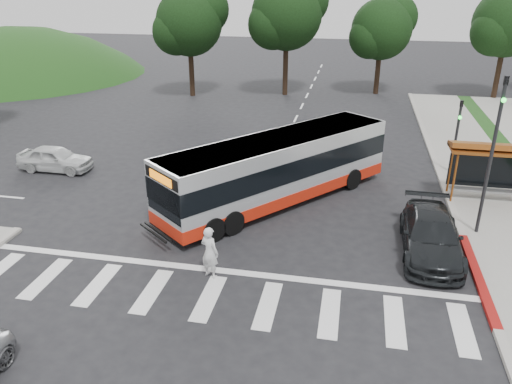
# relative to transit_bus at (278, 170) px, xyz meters

# --- Properties ---
(ground) EXTENTS (140.00, 140.00, 0.00)m
(ground) POSITION_rel_transit_bus_xyz_m (-1.02, -3.11, -1.56)
(ground) COLOR black
(ground) RESTS_ON ground
(sidewalk_east) EXTENTS (4.00, 40.00, 0.12)m
(sidewalk_east) POSITION_rel_transit_bus_xyz_m (9.98, 4.89, -1.50)
(sidewalk_east) COLOR gray
(sidewalk_east) RESTS_ON ground
(curb_east) EXTENTS (0.30, 40.00, 0.15)m
(curb_east) POSITION_rel_transit_bus_xyz_m (7.98, 4.89, -1.49)
(curb_east) COLOR #9E9991
(curb_east) RESTS_ON ground
(curb_east_red) EXTENTS (0.32, 6.00, 0.15)m
(curb_east_red) POSITION_rel_transit_bus_xyz_m (7.98, -5.11, -1.49)
(curb_east_red) COLOR maroon
(curb_east_red) RESTS_ON ground
(hillside_nw) EXTENTS (44.00, 44.00, 10.00)m
(hillside_nw) POSITION_rel_transit_bus_xyz_m (-33.02, 26.89, -1.56)
(hillside_nw) COLOR #183A12
(hillside_nw) RESTS_ON ground
(crosswalk_ladder) EXTENTS (18.00, 2.60, 0.01)m
(crosswalk_ladder) POSITION_rel_transit_bus_xyz_m (-1.02, -8.11, -1.56)
(crosswalk_ladder) COLOR silver
(crosswalk_ladder) RESTS_ON ground
(bus_shelter) EXTENTS (4.20, 1.60, 2.86)m
(bus_shelter) POSITION_rel_transit_bus_xyz_m (9.78, 2.00, 0.79)
(bus_shelter) COLOR #924918
(bus_shelter) RESTS_ON sidewalk_east
(traffic_signal_ne_tall) EXTENTS (0.18, 0.37, 6.50)m
(traffic_signal_ne_tall) POSITION_rel_transit_bus_xyz_m (8.58, -1.61, 2.31)
(traffic_signal_ne_tall) COLOR black
(traffic_signal_ne_tall) RESTS_ON ground
(traffic_signal_ne_short) EXTENTS (0.18, 0.37, 4.00)m
(traffic_signal_ne_short) POSITION_rel_transit_bus_xyz_m (8.58, 5.38, 0.91)
(traffic_signal_ne_short) COLOR black
(traffic_signal_ne_short) RESTS_ON ground
(tree_ne_a) EXTENTS (6.16, 5.74, 9.30)m
(tree_ne_a) POSITION_rel_transit_bus_xyz_m (15.05, 24.96, 4.83)
(tree_ne_a) COLOR black
(tree_ne_a) RESTS_ON parking_lot
(tree_north_a) EXTENTS (6.60, 6.15, 10.17)m
(tree_north_a) POSITION_rel_transit_bus_xyz_m (-2.94, 22.96, 5.36)
(tree_north_a) COLOR black
(tree_north_a) RESTS_ON ground
(tree_north_b) EXTENTS (5.72, 5.33, 8.43)m
(tree_north_b) POSITION_rel_transit_bus_xyz_m (5.05, 24.95, 4.10)
(tree_north_b) COLOR black
(tree_north_b) RESTS_ON ground
(tree_north_c) EXTENTS (6.16, 5.74, 9.30)m
(tree_north_c) POSITION_rel_transit_bus_xyz_m (-10.95, 20.96, 4.73)
(tree_north_c) COLOR black
(tree_north_c) RESTS_ON ground
(transit_bus) EXTENTS (9.64, 11.06, 3.13)m
(transit_bus) POSITION_rel_transit_bus_xyz_m (0.00, 0.00, 0.00)
(transit_bus) COLOR silver
(transit_bus) RESTS_ON ground
(pedestrian) EXTENTS (0.84, 0.71, 1.95)m
(pedestrian) POSITION_rel_transit_bus_xyz_m (-1.33, -6.81, -0.59)
(pedestrian) COLOR silver
(pedestrian) RESTS_ON ground
(dark_sedan) EXTENTS (2.22, 5.27, 1.52)m
(dark_sedan) POSITION_rel_transit_bus_xyz_m (6.48, -3.56, -0.80)
(dark_sedan) COLOR black
(dark_sedan) RESTS_ON ground
(west_car_white) EXTENTS (4.03, 1.64, 1.37)m
(west_car_white) POSITION_rel_transit_bus_xyz_m (-12.56, 1.64, -0.88)
(west_car_white) COLOR silver
(west_car_white) RESTS_ON ground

